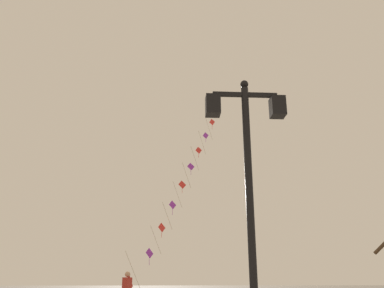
% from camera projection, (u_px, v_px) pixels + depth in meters
% --- Properties ---
extents(twin_lantern_lamp_post, '(1.56, 0.28, 5.17)m').
position_uv_depth(twin_lantern_lamp_post, '(248.00, 157.00, 7.45)').
color(twin_lantern_lamp_post, black).
rests_on(twin_lantern_lamp_post, ground_plane).
extents(kite_train, '(4.95, 7.59, 11.98)m').
position_uv_depth(kite_train, '(182.00, 185.00, 22.68)').
color(kite_train, brown).
rests_on(kite_train, ground_plane).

